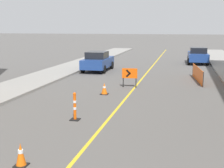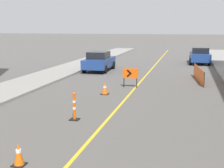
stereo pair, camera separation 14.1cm
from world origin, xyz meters
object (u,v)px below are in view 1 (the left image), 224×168
at_px(traffic_cone_second, 21,155).
at_px(parked_car_curb_mid, 198,55).
at_px(parked_car_curb_near, 98,61).
at_px(traffic_cone_third, 104,89).
at_px(delineator_post_rear, 75,108).
at_px(arrow_barricade_primary, 130,74).

bearing_deg(traffic_cone_second, parked_car_curb_mid, 77.76).
bearing_deg(parked_car_curb_mid, parked_car_curb_near, -140.19).
distance_m(traffic_cone_second, traffic_cone_third, 8.93).
xyz_separation_m(traffic_cone_second, delineator_post_rear, (-0.01, 4.17, 0.16)).
distance_m(traffic_cone_second, delineator_post_rear, 4.17).
relative_size(traffic_cone_third, arrow_barricade_primary, 0.54).
xyz_separation_m(delineator_post_rear, parked_car_curb_mid, (5.35, 20.46, 0.33)).
bearing_deg(parked_car_curb_mid, traffic_cone_second, -103.64).
distance_m(arrow_barricade_primary, parked_car_curb_mid, 14.19).
bearing_deg(parked_car_curb_near, arrow_barricade_primary, -60.46).
bearing_deg(traffic_cone_third, parked_car_curb_mid, 71.01).
height_order(traffic_cone_second, traffic_cone_third, traffic_cone_second).
bearing_deg(delineator_post_rear, parked_car_curb_mid, 75.35).
bearing_deg(traffic_cone_third, parked_car_curb_near, 107.87).
distance_m(traffic_cone_third, parked_car_curb_near, 9.00).
height_order(traffic_cone_second, delineator_post_rear, delineator_post_rear).
relative_size(traffic_cone_third, parked_car_curb_near, 0.14).
xyz_separation_m(traffic_cone_second, traffic_cone_third, (-0.06, 8.93, -0.00)).
bearing_deg(delineator_post_rear, traffic_cone_third, 90.61).
bearing_deg(parked_car_curb_mid, traffic_cone_third, -110.39).
relative_size(arrow_barricade_primary, parked_car_curb_near, 0.26).
xyz_separation_m(arrow_barricade_primary, parked_car_curb_mid, (4.42, 13.48, 0.00)).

